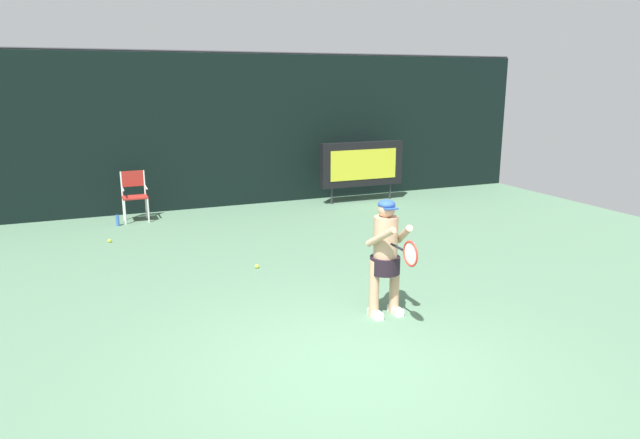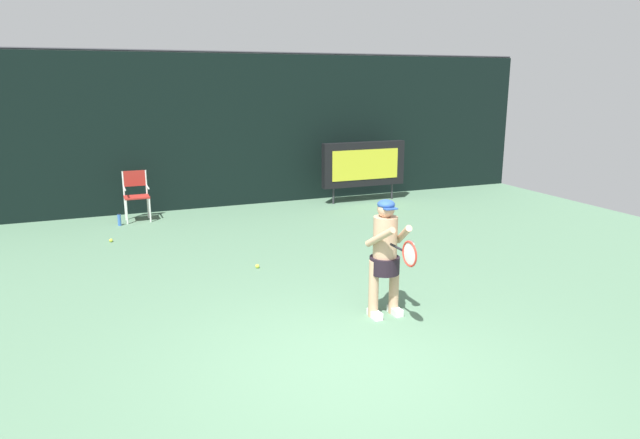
# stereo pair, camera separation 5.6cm
# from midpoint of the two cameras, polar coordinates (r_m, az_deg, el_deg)

# --- Properties ---
(ground) EXTENTS (18.00, 22.00, 0.03)m
(ground) POSITION_cam_midpoint_polar(r_m,az_deg,el_deg) (6.25, 3.58, -15.07)
(ground) COLOR #567D5F
(backdrop_screen) EXTENTS (18.00, 0.12, 3.66)m
(backdrop_screen) POSITION_cam_midpoint_polar(r_m,az_deg,el_deg) (13.85, -12.62, 8.45)
(backdrop_screen) COLOR black
(backdrop_screen) RESTS_ON ground
(scoreboard) EXTENTS (2.20, 0.21, 1.50)m
(scoreboard) POSITION_cam_midpoint_polar(r_m,az_deg,el_deg) (14.45, 4.08, 5.50)
(scoreboard) COLOR black
(scoreboard) RESTS_ON ground
(umpire_chair) EXTENTS (0.52, 0.44, 1.08)m
(umpire_chair) POSITION_cam_midpoint_polar(r_m,az_deg,el_deg) (13.07, -18.08, 2.53)
(umpire_chair) COLOR white
(umpire_chair) RESTS_ON ground
(water_bottle) EXTENTS (0.07, 0.07, 0.27)m
(water_bottle) POSITION_cam_midpoint_polar(r_m,az_deg,el_deg) (12.81, -19.58, -0.08)
(water_bottle) COLOR #3868C2
(water_bottle) RESTS_ON ground
(tennis_player) EXTENTS (0.53, 0.61, 1.54)m
(tennis_player) POSITION_cam_midpoint_polar(r_m,az_deg,el_deg) (7.38, 6.33, -3.26)
(tennis_player) COLOR white
(tennis_player) RESTS_ON ground
(tennis_racket) EXTENTS (0.03, 0.60, 0.31)m
(tennis_racket) POSITION_cam_midpoint_polar(r_m,az_deg,el_deg) (6.83, 8.63, -3.33)
(tennis_racket) COLOR black
(tennis_ball_loose) EXTENTS (0.07, 0.07, 0.07)m
(tennis_ball_loose) POSITION_cam_midpoint_polar(r_m,az_deg,el_deg) (9.46, -6.46, -4.64)
(tennis_ball_loose) COLOR #CCDB3D
(tennis_ball_loose) RESTS_ON ground
(tennis_ball_spare) EXTENTS (0.07, 0.07, 0.07)m
(tennis_ball_spare) POSITION_cam_midpoint_polar(r_m,az_deg,el_deg) (11.58, -20.31, -2.00)
(tennis_ball_spare) COLOR #CCDB3D
(tennis_ball_spare) RESTS_ON ground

